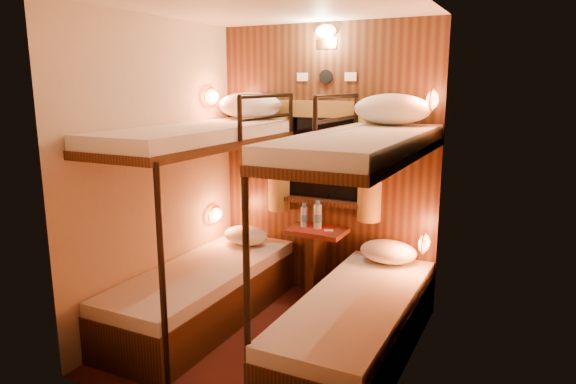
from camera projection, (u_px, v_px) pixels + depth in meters
The scene contains 22 objects.
floor at pixel (271, 340), 3.87m from camera, with size 2.10×2.10×0.00m, color #33170D.
ceiling at pixel (268, 5), 3.37m from camera, with size 2.10×2.10×0.00m, color silver.
wall_back at pixel (326, 164), 4.54m from camera, with size 2.40×2.40×0.00m, color #C6B293.
wall_front at pixel (175, 218), 2.70m from camera, with size 2.40×2.40×0.00m, color #C6B293.
wall_left at pixel (159, 173), 4.05m from camera, with size 2.40×2.40×0.00m, color #C6B293.
wall_right at pixel (411, 198), 3.18m from camera, with size 2.40×2.40×0.00m, color #C6B293.
back_panel at pixel (326, 164), 4.52m from camera, with size 2.00×0.03×2.40m, color black.
bunk_left at pixel (203, 254), 4.09m from camera, with size 0.72×1.90×1.82m.
bunk_right at pixel (358, 282), 3.53m from camera, with size 0.72×1.90×1.82m.
window at pixel (324, 167), 4.50m from camera, with size 1.00×0.12×0.79m.
curtains at pixel (323, 158), 4.45m from camera, with size 1.10×0.22×1.00m.
back_fixtures at pixel (326, 41), 4.28m from camera, with size 0.54×0.09×0.48m.
reading_lamps at pixel (310, 165), 4.22m from camera, with size 2.00×0.20×1.25m.
table at pixel (316, 255), 4.52m from camera, with size 0.50×0.34×0.66m.
bottle_left at pixel (304, 217), 4.52m from camera, with size 0.06×0.06×0.21m.
bottle_right at pixel (318, 217), 4.46m from camera, with size 0.07×0.07×0.25m.
sachet_a at pixel (329, 231), 4.42m from camera, with size 0.08×0.06×0.01m, color silver.
sachet_b at pixel (326, 229), 4.46m from camera, with size 0.07×0.05×0.00m, color silver.
pillow_lower_left at pixel (246, 235), 4.67m from camera, with size 0.42×0.30×0.17m, color silver.
pillow_lower_right at pixel (388, 252), 4.19m from camera, with size 0.47×0.33×0.18m, color silver.
pillow_upper_left at pixel (250, 105), 4.53m from camera, with size 0.59×0.42×0.23m, color silver.
pillow_upper_right at pixel (392, 109), 3.90m from camera, with size 0.59×0.42×0.23m, color silver.
Camera 1 is at (1.69, -3.12, 1.89)m, focal length 32.00 mm.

